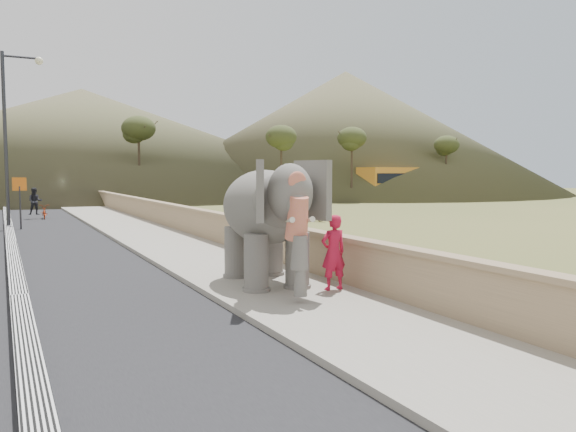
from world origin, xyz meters
The scene contains 16 objects.
ground centered at (0.00, 0.00, 0.00)m, with size 160.00×160.00×0.00m, color olive.
road centered at (-5.00, 10.00, 0.01)m, with size 7.00×120.00×0.03m, color black.
median centered at (-5.00, 10.00, 0.11)m, with size 0.35×120.00×0.22m, color black.
walkway centered at (0.00, 10.00, 0.07)m, with size 3.00×120.00×0.15m, color #9E9687.
parapet centered at (1.65, 10.00, 0.55)m, with size 0.30×120.00×1.10m, color tan.
lamppost centered at (-4.69, 16.54, 4.87)m, with size 1.76×0.36×8.00m.
signboard centered at (-4.50, 16.52, 1.64)m, with size 0.60×0.08×2.40m.
cow centered at (9.63, 14.17, 0.59)m, with size 0.63×1.39×1.17m, color brown.
distant_car centered at (18.57, 34.71, 0.72)m, with size 1.70×4.23×1.44m, color silver.
bus_white centered at (24.89, 35.51, 1.55)m, with size 2.50×11.00×3.10m, color beige.
bus_orange centered at (29.74, 31.38, 1.55)m, with size 2.50×11.00×3.10m, color orange.
hill_right centered at (36.00, 52.00, 8.00)m, with size 56.00×56.00×16.00m, color brown.
hill_far centered at (5.00, 70.00, 7.00)m, with size 80.00×80.00×14.00m, color brown.
elephant_and_man centered at (0.02, -0.42, 1.48)m, with size 2.37×3.88×2.68m.
motorcyclist centered at (-3.33, 22.56, 0.70)m, with size 1.20×1.62×1.78m.
trees centered at (-0.89, 26.87, 3.98)m, with size 48.11×42.85×8.98m.
Camera 1 is at (-5.25, -11.79, 2.63)m, focal length 35.00 mm.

